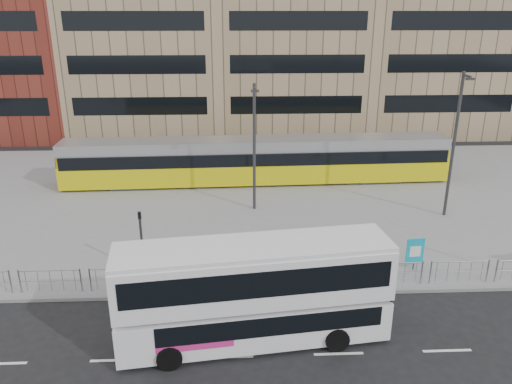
{
  "coord_description": "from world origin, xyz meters",
  "views": [
    {
      "loc": [
        -1.66,
        -18.77,
        11.74
      ],
      "look_at": [
        -0.55,
        6.0,
        2.63
      ],
      "focal_mm": 35.0,
      "sensor_mm": 36.0,
      "label": 1
    }
  ],
  "objects_px": {
    "pedestrian": "(289,248)",
    "lamp_post_west": "(254,143)",
    "lamp_post_east": "(455,140)",
    "ad_panel": "(415,252)",
    "tram": "(257,160)",
    "traffic_light_west": "(141,235)",
    "double_decker_bus": "(254,290)"
  },
  "relations": [
    {
      "from": "pedestrian",
      "to": "lamp_post_west",
      "type": "xyz_separation_m",
      "value": [
        -1.34,
        7.37,
        3.24
      ]
    },
    {
      "from": "lamp_post_west",
      "to": "lamp_post_east",
      "type": "height_order",
      "value": "lamp_post_east"
    },
    {
      "from": "ad_panel",
      "to": "tram",
      "type": "bearing_deg",
      "value": 112.46
    },
    {
      "from": "ad_panel",
      "to": "lamp_post_east",
      "type": "bearing_deg",
      "value": 52.28
    },
    {
      "from": "ad_panel",
      "to": "traffic_light_west",
      "type": "relative_size",
      "value": 0.52
    },
    {
      "from": "traffic_light_west",
      "to": "lamp_post_west",
      "type": "height_order",
      "value": "lamp_post_west"
    },
    {
      "from": "pedestrian",
      "to": "lamp_post_east",
      "type": "relative_size",
      "value": 0.22
    },
    {
      "from": "pedestrian",
      "to": "lamp_post_west",
      "type": "bearing_deg",
      "value": 5.98
    },
    {
      "from": "lamp_post_east",
      "to": "pedestrian",
      "type": "bearing_deg",
      "value": -149.55
    },
    {
      "from": "double_decker_bus",
      "to": "tram",
      "type": "distance_m",
      "value": 17.86
    },
    {
      "from": "traffic_light_west",
      "to": "lamp_post_west",
      "type": "distance_m",
      "value": 9.75
    },
    {
      "from": "pedestrian",
      "to": "lamp_post_west",
      "type": "height_order",
      "value": "lamp_post_west"
    },
    {
      "from": "tram",
      "to": "lamp_post_east",
      "type": "relative_size",
      "value": 3.2
    },
    {
      "from": "tram",
      "to": "lamp_post_west",
      "type": "height_order",
      "value": "lamp_post_west"
    },
    {
      "from": "double_decker_bus",
      "to": "ad_panel",
      "type": "xyz_separation_m",
      "value": [
        7.74,
        4.78,
        -1.05
      ]
    },
    {
      "from": "pedestrian",
      "to": "lamp_post_west",
      "type": "relative_size",
      "value": 0.25
    },
    {
      "from": "pedestrian",
      "to": "ad_panel",
      "type": "bearing_deg",
      "value": -100.02
    },
    {
      "from": "lamp_post_west",
      "to": "traffic_light_west",
      "type": "bearing_deg",
      "value": -125.12
    },
    {
      "from": "traffic_light_west",
      "to": "ad_panel",
      "type": "bearing_deg",
      "value": -13.6
    },
    {
      "from": "ad_panel",
      "to": "traffic_light_west",
      "type": "distance_m",
      "value": 12.69
    },
    {
      "from": "ad_panel",
      "to": "double_decker_bus",
      "type": "bearing_deg",
      "value": -153.38
    },
    {
      "from": "pedestrian",
      "to": "traffic_light_west",
      "type": "distance_m",
      "value": 6.89
    },
    {
      "from": "traffic_light_west",
      "to": "lamp_post_east",
      "type": "xyz_separation_m",
      "value": [
        16.79,
        6.27,
        2.61
      ]
    },
    {
      "from": "pedestrian",
      "to": "lamp_post_east",
      "type": "xyz_separation_m",
      "value": [
        9.99,
        5.87,
        3.64
      ]
    },
    {
      "from": "traffic_light_west",
      "to": "lamp_post_west",
      "type": "bearing_deg",
      "value": 42.14
    },
    {
      "from": "pedestrian",
      "to": "lamp_post_east",
      "type": "distance_m",
      "value": 12.15
    },
    {
      "from": "tram",
      "to": "double_decker_bus",
      "type": "bearing_deg",
      "value": -94.87
    },
    {
      "from": "lamp_post_west",
      "to": "lamp_post_east",
      "type": "xyz_separation_m",
      "value": [
        11.33,
        -1.5,
        0.4
      ]
    },
    {
      "from": "ad_panel",
      "to": "traffic_light_west",
      "type": "xyz_separation_m",
      "value": [
        -12.65,
        0.19,
        1.04
      ]
    },
    {
      "from": "tram",
      "to": "lamp_post_west",
      "type": "xyz_separation_m",
      "value": [
        -0.38,
        -5.1,
        2.6
      ]
    },
    {
      "from": "ad_panel",
      "to": "pedestrian",
      "type": "bearing_deg",
      "value": 169.23
    },
    {
      "from": "pedestrian",
      "to": "lamp_post_east",
      "type": "height_order",
      "value": "lamp_post_east"
    }
  ]
}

